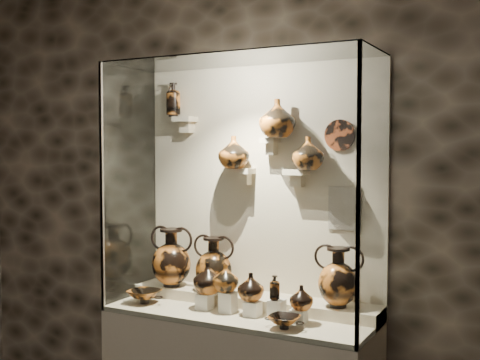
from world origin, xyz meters
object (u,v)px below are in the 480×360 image
object	(u,v)px
amphora_left	(172,257)
jug_c	(251,287)
kylix_left	(145,295)
lekythos_tall	(174,98)
jug_b	(226,278)
ovoid_vase_c	(308,153)
ovoid_vase_a	(234,152)
jug_e	(302,298)
kylix_right	(284,321)
jug_a	(208,278)
amphora_right	(338,277)
ovoid_vase_b	(277,118)
amphora_mid	(214,264)
lekythos_small	(275,286)

from	to	relation	value
amphora_left	jug_c	distance (m)	0.72
kylix_left	lekythos_tall	bearing A→B (deg)	111.17
jug_b	ovoid_vase_c	bearing A→B (deg)	6.78
ovoid_vase_a	jug_e	bearing A→B (deg)	-46.77
kylix_left	kylix_right	size ratio (longest dim) A/B	1.18
ovoid_vase_a	jug_a	bearing A→B (deg)	-130.34
jug_a	jug_b	xyz separation A→B (m)	(0.14, -0.01, 0.02)
amphora_right	ovoid_vase_b	distance (m)	1.04
jug_a	jug_e	world-z (taller)	jug_a
amphora_mid	ovoid_vase_b	world-z (taller)	ovoid_vase_b
ovoid_vase_c	jug_b	bearing A→B (deg)	-156.10
jug_b	jug_e	distance (m)	0.51
jug_b	kylix_left	size ratio (longest dim) A/B	0.63
amphora_left	amphora_mid	world-z (taller)	amphora_left
jug_a	ovoid_vase_b	distance (m)	1.10
jug_e	kylix_left	size ratio (longest dim) A/B	0.54
kylix_left	kylix_right	distance (m)	1.04
amphora_left	lekythos_tall	size ratio (longest dim) A/B	1.51
ovoid_vase_c	jug_c	bearing A→B (deg)	-145.48
jug_c	kylix_left	size ratio (longest dim) A/B	0.63
jug_e	kylix_right	xyz separation A→B (m)	(-0.05, -0.14, -0.11)
jug_a	jug_b	world-z (taller)	jug_b
lekythos_small	ovoid_vase_a	bearing A→B (deg)	149.51
jug_e	lekythos_small	bearing A→B (deg)	-177.39
ovoid_vase_c	ovoid_vase_a	bearing A→B (deg)	175.98
ovoid_vase_b	lekythos_tall	bearing A→B (deg)	154.82
jug_a	ovoid_vase_a	distance (m)	0.83
amphora_mid	ovoid_vase_a	distance (m)	0.75
jug_b	kylix_right	bearing A→B (deg)	-39.03
jug_e	amphora_mid	bearing A→B (deg)	163.32
jug_e	kylix_left	bearing A→B (deg)	-178.02
kylix_right	lekythos_tall	xyz separation A→B (m)	(-1.03, 0.42, 1.33)
lekythos_tall	amphora_right	bearing A→B (deg)	0.23
amphora_left	jug_e	world-z (taller)	amphora_left
amphora_left	jug_b	xyz separation A→B (m)	(0.53, -0.18, -0.06)
kylix_right	ovoid_vase_a	xyz separation A→B (m)	(-0.53, 0.38, 0.95)
jug_a	jug_c	size ratio (longest dim) A/B	1.16
jug_c	lekythos_tall	distance (m)	1.43
ovoid_vase_b	ovoid_vase_c	bearing A→B (deg)	-16.58
amphora_mid	jug_a	world-z (taller)	amphora_mid
jug_a	jug_e	size ratio (longest dim) A/B	1.37
amphora_left	jug_b	bearing A→B (deg)	-41.04
jug_c	ovoid_vase_b	xyz separation A→B (m)	(0.08, 0.21, 1.03)
amphora_right	jug_b	xyz separation A→B (m)	(-0.66, -0.19, -0.04)
jug_c	ovoid_vase_a	xyz separation A→B (m)	(-0.24, 0.22, 0.82)
amphora_right	ovoid_vase_c	xyz separation A→B (m)	(-0.21, 0.05, 0.74)
jug_c	lekythos_tall	size ratio (longest dim) A/B	0.64
ovoid_vase_b	amphora_left	bearing A→B (deg)	161.98
jug_e	ovoid_vase_b	world-z (taller)	ovoid_vase_b
amphora_mid	amphora_right	bearing A→B (deg)	16.17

